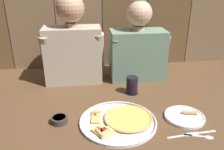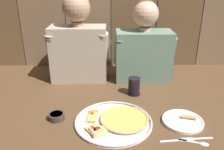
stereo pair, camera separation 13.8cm
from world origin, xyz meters
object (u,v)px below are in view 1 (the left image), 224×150
at_px(diner_left, 72,42).
at_px(diner_right, 138,45).
at_px(pizza_tray, 121,120).
at_px(dinner_plate, 185,116).
at_px(dipping_bowl, 59,119).
at_px(drinking_glass, 132,85).

bearing_deg(diner_left, diner_right, -0.03).
bearing_deg(pizza_tray, diner_left, 114.24).
xyz_separation_m(dinner_plate, diner_right, (-0.14, 0.57, 0.25)).
height_order(dipping_bowl, diner_right, diner_right).
height_order(dinner_plate, drinking_glass, drinking_glass).
bearing_deg(pizza_tray, dinner_plate, -0.57).
relative_size(pizza_tray, drinking_glass, 3.60).
height_order(diner_left, diner_right, diner_left).
distance_m(dipping_bowl, diner_right, 0.79).
relative_size(dinner_plate, diner_right, 0.38).
bearing_deg(dinner_plate, pizza_tray, 179.43).
xyz_separation_m(dinner_plate, drinking_glass, (-0.23, 0.33, 0.05)).
bearing_deg(drinking_glass, pizza_tray, -110.77).
xyz_separation_m(pizza_tray, dipping_bowl, (-0.32, 0.03, 0.01)).
bearing_deg(drinking_glass, dipping_bowl, -147.03).
bearing_deg(diner_left, drinking_glass, -33.16).
distance_m(pizza_tray, diner_left, 0.69).
bearing_deg(diner_right, dinner_plate, -76.13).
relative_size(dinner_plate, drinking_glass, 1.91).
relative_size(diner_left, diner_right, 1.08).
height_order(pizza_tray, drinking_glass, drinking_glass).
bearing_deg(drinking_glass, diner_right, 70.62).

